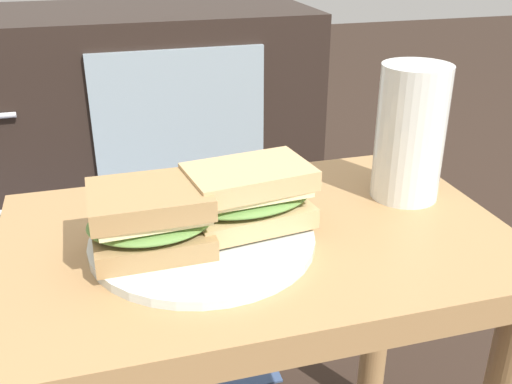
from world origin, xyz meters
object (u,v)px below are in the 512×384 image
object	(u,v)px
plate	(203,240)
tv_cabinet	(123,125)
sandwich_front	(151,219)
beer_glass	(410,135)
sandwich_back	(249,195)

from	to	relation	value
plate	tv_cabinet	bearing A→B (deg)	91.80
sandwich_front	beer_glass	world-z (taller)	beer_glass
tv_cabinet	beer_glass	distance (m)	0.98
sandwich_back	beer_glass	distance (m)	0.22
plate	beer_glass	bearing A→B (deg)	10.81
plate	sandwich_front	distance (m)	0.07
beer_glass	sandwich_front	bearing A→B (deg)	-169.36
plate	sandwich_front	bearing A→B (deg)	-170.19
tv_cabinet	sandwich_back	xyz separation A→B (m)	(0.08, -0.95, 0.22)
tv_cabinet	plate	xyz separation A→B (m)	(0.03, -0.96, 0.17)
tv_cabinet	plate	distance (m)	0.97
tv_cabinet	beer_glass	bearing A→B (deg)	-71.82
sandwich_front	sandwich_back	distance (m)	0.11
tv_cabinet	plate	size ratio (longest dim) A/B	4.00
plate	sandwich_back	world-z (taller)	sandwich_back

